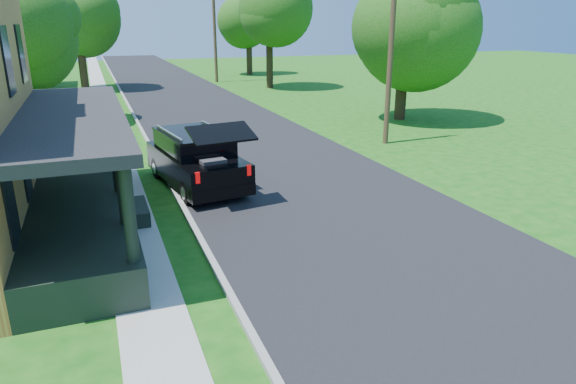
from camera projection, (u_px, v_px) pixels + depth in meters
name	position (u px, v px, depth m)	size (l,w,h in m)	color
ground	(427.00, 284.00, 10.88)	(140.00, 140.00, 0.00)	#105010
street	(214.00, 121.00, 28.61)	(8.00, 120.00, 0.02)	black
curb	(139.00, 126.00, 27.24)	(0.15, 120.00, 0.12)	gray
sidewalk	(108.00, 128.00, 26.72)	(1.30, 120.00, 0.03)	#A1A098
black_suv	(196.00, 159.00, 17.01)	(2.71, 5.48, 2.45)	black
tree_left_mid	(21.00, 23.00, 25.60)	(6.11, 6.18, 8.08)	black
tree_left_far	(76.00, 14.00, 39.17)	(6.47, 6.49, 8.98)	black
tree_right_near	(406.00, 11.00, 27.33)	(7.88, 8.07, 9.16)	black
tree_right_mid	(268.00, 10.00, 40.89)	(6.25, 6.29, 9.16)	black
tree_right_far	(248.00, 23.00, 51.51)	(5.29, 5.05, 7.75)	black
utility_pole_near	(391.00, 46.00, 22.02)	(1.46, 0.24, 8.28)	#43321F
utility_pole_far	(214.00, 18.00, 44.93)	(1.67, 0.37, 10.77)	#43321F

